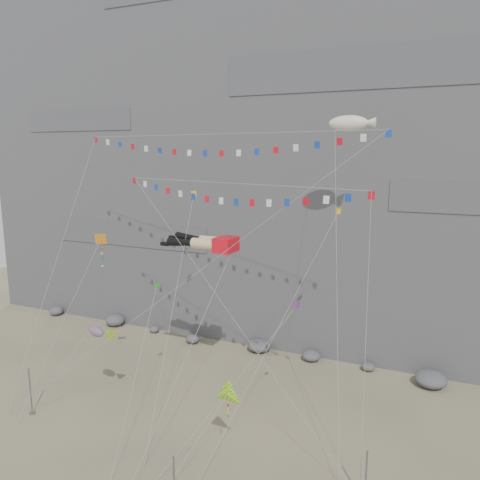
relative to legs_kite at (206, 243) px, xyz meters
The scene contains 16 objects.
ground 15.73m from the legs_kite, 80.53° to the right, with size 120.00×120.00×0.00m, color gray.
cliff 27.68m from the legs_kite, 87.56° to the left, with size 80.00×28.00×50.00m, color slate.
talus_boulders 17.27m from the legs_kite, 84.09° to the left, with size 60.00×3.00×1.20m, color #595A5E, non-canonical shape.
anchor_pole_left 19.57m from the legs_kite, 142.76° to the right, with size 0.12×0.12×4.19m, color slate.
anchor_pole_right 21.78m from the legs_kite, 29.03° to the right, with size 0.12×0.12×3.83m, color slate.
legs_kite is the anchor object (origin of this frame).
flag_banner_upper 9.52m from the legs_kite, 94.01° to the left, with size 30.23×14.72×29.95m.
flag_banner_lower 6.55m from the legs_kite, 32.46° to the right, with size 23.85×9.92×23.99m.
harlequin_kite 9.07m from the legs_kite, 150.60° to the right, with size 5.25×7.67×16.68m.
fish_windsock 12.00m from the legs_kite, 139.22° to the right, with size 6.62×4.19×9.18m.
delta_kite 13.72m from the legs_kite, 54.96° to the right, with size 3.68×7.14×9.03m.
blimp_windsock 16.00m from the legs_kite, 27.13° to the left, with size 5.28×14.74×28.34m.
small_kite_a 4.93m from the legs_kite, 137.89° to the left, with size 4.33×15.32×23.70m.
small_kite_b 10.38m from the legs_kite, 18.44° to the right, with size 7.62×10.75×16.25m.
small_kite_c 5.95m from the legs_kite, 129.80° to the right, with size 3.51×11.45×15.62m.
small_kite_d 11.46m from the legs_kite, 12.72° to the left, with size 6.37×16.54×24.14m.
Camera 1 is at (17.70, -29.34, 22.10)m, focal length 35.00 mm.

